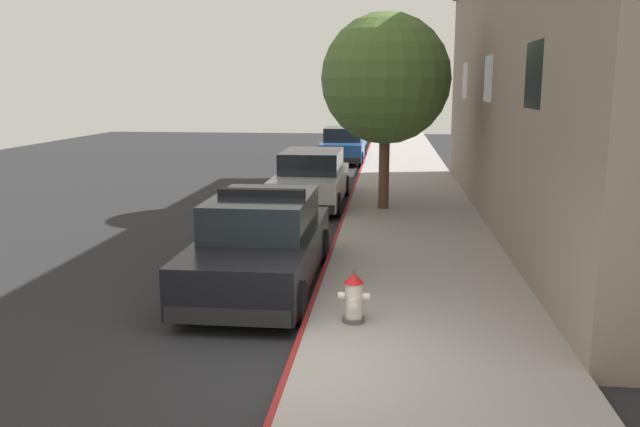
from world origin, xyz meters
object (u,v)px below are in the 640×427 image
at_px(police_cruiser, 262,244).
at_px(street_tree, 386,79).
at_px(parked_car_silver_ahead, 312,179).
at_px(fire_hydrant, 354,298).
at_px(parked_car_dark_far, 344,145).

xyz_separation_m(police_cruiser, street_tree, (2.00, 6.67, 2.82)).
bearing_deg(parked_car_silver_ahead, street_tree, -29.23).
bearing_deg(parked_car_silver_ahead, police_cruiser, -89.32).
height_order(police_cruiser, fire_hydrant, police_cruiser).
xyz_separation_m(parked_car_silver_ahead, street_tree, (2.09, -1.17, 2.83)).
relative_size(police_cruiser, parked_car_silver_ahead, 1.00).
bearing_deg(fire_hydrant, police_cruiser, 130.43).
height_order(parked_car_silver_ahead, street_tree, street_tree).
distance_m(police_cruiser, parked_car_silver_ahead, 7.84).
bearing_deg(fire_hydrant, parked_car_dark_far, 94.49).
distance_m(parked_car_dark_far, street_tree, 12.62).
distance_m(police_cruiser, street_tree, 7.51).
bearing_deg(police_cruiser, fire_hydrant, -49.57).
xyz_separation_m(parked_car_dark_far, street_tree, (1.95, -12.15, 2.83)).
xyz_separation_m(police_cruiser, parked_car_dark_far, (0.05, 18.82, -0.00)).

